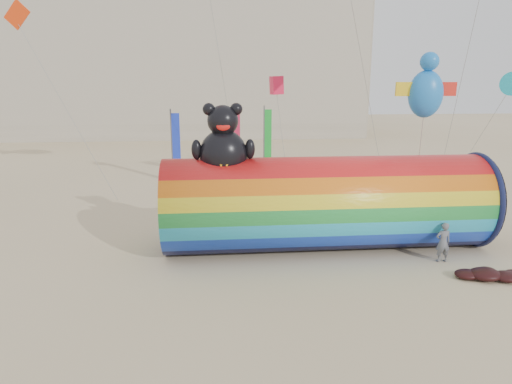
{
  "coord_description": "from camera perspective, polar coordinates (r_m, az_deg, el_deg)",
  "views": [
    {
      "loc": [
        -1.26,
        -17.52,
        7.06
      ],
      "look_at": [
        0.5,
        1.5,
        2.4
      ],
      "focal_mm": 32.0,
      "sensor_mm": 36.0,
      "label": 1
    }
  ],
  "objects": [
    {
      "name": "festival_banners",
      "position": [
        34.17,
        -3.57,
        6.25
      ],
      "size": [
        7.55,
        3.7,
        5.2
      ],
      "color": "#59595E",
      "rests_on": "ground"
    },
    {
      "name": "fabric_bundle",
      "position": [
        19.0,
        27.17,
        -9.14
      ],
      "size": [
        2.62,
        1.35,
        0.41
      ],
      "color": "#370B0A",
      "rests_on": "ground"
    },
    {
      "name": "ground",
      "position": [
        18.93,
        -1.1,
        -8.19
      ],
      "size": [
        160.0,
        160.0,
        0.0
      ],
      "primitive_type": "plane",
      "color": "#CCB58C",
      "rests_on": "ground"
    },
    {
      "name": "hotel_building",
      "position": [
        64.45,
        -15.51,
        16.12
      ],
      "size": [
        60.4,
        15.4,
        20.6
      ],
      "color": "#B7AD99",
      "rests_on": "ground"
    },
    {
      "name": "windsock_assembly",
      "position": [
        19.65,
        8.66,
        -1.08
      ],
      "size": [
        13.7,
        4.17,
        6.32
      ],
      "color": "red",
      "rests_on": "ground"
    },
    {
      "name": "kite_handler",
      "position": [
        19.7,
        22.34,
        -5.83
      ],
      "size": [
        0.6,
        0.4,
        1.64
      ],
      "primitive_type": "imported",
      "rotation": [
        0.0,
        0.0,
        3.15
      ],
      "color": "slate",
      "rests_on": "ground"
    }
  ]
}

